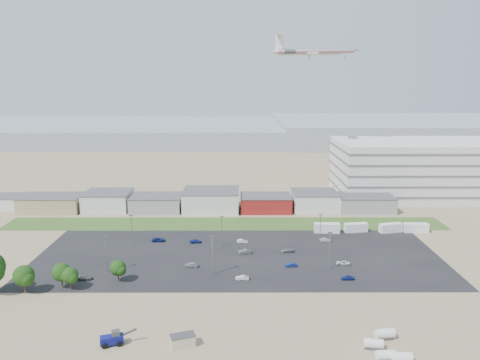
{
  "coord_description": "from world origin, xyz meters",
  "views": [
    {
      "loc": [
        5.21,
        -112.15,
        51.25
      ],
      "look_at": [
        5.54,
        22.0,
        22.76
      ],
      "focal_mm": 35.0,
      "sensor_mm": 36.0,
      "label": 1
    }
  ],
  "objects_px": {
    "parked_car_8": "(325,240)",
    "parked_car_10": "(84,277)",
    "parked_car_6": "(196,241)",
    "parked_car_2": "(347,278)",
    "box_trailer_a": "(327,228)",
    "parked_car_0": "(343,263)",
    "telehandler": "(112,338)",
    "parked_car_7": "(245,251)",
    "airliner": "(316,52)",
    "parked_car_1": "(291,265)",
    "parked_car_12": "(287,250)",
    "parked_car_9": "(159,240)",
    "portable_shed": "(183,341)",
    "parked_car_13": "(242,278)",
    "storage_tank_nw": "(374,343)",
    "parked_car_11": "(243,241)"
  },
  "relations": [
    {
      "from": "box_trailer_a",
      "to": "parked_car_10",
      "type": "distance_m",
      "value": 81.14
    },
    {
      "from": "airliner",
      "to": "parked_car_1",
      "type": "xyz_separation_m",
      "value": [
        -18.64,
        -85.73,
        -63.11
      ]
    },
    {
      "from": "parked_car_2",
      "to": "parked_car_11",
      "type": "relative_size",
      "value": 0.93
    },
    {
      "from": "parked_car_6",
      "to": "parked_car_10",
      "type": "distance_m",
      "value": 39.12
    },
    {
      "from": "parked_car_11",
      "to": "parked_car_12",
      "type": "height_order",
      "value": "parked_car_11"
    },
    {
      "from": "parked_car_1",
      "to": "parked_car_6",
      "type": "distance_m",
      "value": 34.82
    },
    {
      "from": "parked_car_2",
      "to": "parked_car_6",
      "type": "xyz_separation_m",
      "value": [
        -42.51,
        28.67,
        -0.03
      ]
    },
    {
      "from": "parked_car_0",
      "to": "parked_car_9",
      "type": "relative_size",
      "value": 0.93
    },
    {
      "from": "parked_car_0",
      "to": "parked_car_9",
      "type": "distance_m",
      "value": 59.26
    },
    {
      "from": "airliner",
      "to": "parked_car_1",
      "type": "bearing_deg",
      "value": -92.13
    },
    {
      "from": "parked_car_6",
      "to": "parked_car_8",
      "type": "xyz_separation_m",
      "value": [
        41.98,
        1.12,
        0.1
      ]
    },
    {
      "from": "storage_tank_nw",
      "to": "airliner",
      "type": "height_order",
      "value": "airliner"
    },
    {
      "from": "box_trailer_a",
      "to": "telehandler",
      "type": "bearing_deg",
      "value": -125.01
    },
    {
      "from": "parked_car_1",
      "to": "parked_car_10",
      "type": "xyz_separation_m",
      "value": [
        -55.42,
        -8.62,
        0.07
      ]
    },
    {
      "from": "airliner",
      "to": "parked_car_6",
      "type": "bearing_deg",
      "value": -115.51
    },
    {
      "from": "parked_car_11",
      "to": "box_trailer_a",
      "type": "bearing_deg",
      "value": -68.74
    },
    {
      "from": "parked_car_0",
      "to": "parked_car_8",
      "type": "bearing_deg",
      "value": -168.43
    },
    {
      "from": "parked_car_11",
      "to": "telehandler",
      "type": "bearing_deg",
      "value": 157.49
    },
    {
      "from": "parked_car_2",
      "to": "parked_car_12",
      "type": "distance_m",
      "value": 24.54
    },
    {
      "from": "box_trailer_a",
      "to": "parked_car_13",
      "type": "bearing_deg",
      "value": -123.61
    },
    {
      "from": "telehandler",
      "to": "parked_car_13",
      "type": "bearing_deg",
      "value": 33.55
    },
    {
      "from": "parked_car_8",
      "to": "parked_car_10",
      "type": "bearing_deg",
      "value": 115.44
    },
    {
      "from": "telehandler",
      "to": "parked_car_8",
      "type": "relative_size",
      "value": 1.87
    },
    {
      "from": "parked_car_10",
      "to": "parked_car_12",
      "type": "xyz_separation_m",
      "value": [
        55.52,
        20.1,
        -0.07
      ]
    },
    {
      "from": "parked_car_0",
      "to": "parked_car_12",
      "type": "relative_size",
      "value": 1.05
    },
    {
      "from": "parked_car_6",
      "to": "parked_car_0",
      "type": "bearing_deg",
      "value": -118.73
    },
    {
      "from": "parked_car_1",
      "to": "parked_car_7",
      "type": "xyz_separation_m",
      "value": [
        -12.85,
        10.37,
        0.1
      ]
    },
    {
      "from": "parked_car_1",
      "to": "parked_car_12",
      "type": "xyz_separation_m",
      "value": [
        0.1,
        11.47,
        0.0
      ]
    },
    {
      "from": "parked_car_8",
      "to": "parked_car_9",
      "type": "height_order",
      "value": "parked_car_8"
    },
    {
      "from": "storage_tank_nw",
      "to": "parked_car_8",
      "type": "height_order",
      "value": "storage_tank_nw"
    },
    {
      "from": "portable_shed",
      "to": "parked_car_6",
      "type": "distance_m",
      "value": 60.21
    },
    {
      "from": "airliner",
      "to": "parked_car_12",
      "type": "distance_m",
      "value": 99.2
    },
    {
      "from": "portable_shed",
      "to": "parked_car_12",
      "type": "xyz_separation_m",
      "value": [
        25.84,
        51.75,
        -0.68
      ]
    },
    {
      "from": "parked_car_11",
      "to": "parked_car_9",
      "type": "bearing_deg",
      "value": 88.24
    },
    {
      "from": "parked_car_9",
      "to": "parked_car_11",
      "type": "height_order",
      "value": "parked_car_11"
    },
    {
      "from": "portable_shed",
      "to": "parked_car_10",
      "type": "bearing_deg",
      "value": 114.29
    },
    {
      "from": "portable_shed",
      "to": "parked_car_12",
      "type": "height_order",
      "value": "portable_shed"
    },
    {
      "from": "parked_car_2",
      "to": "parked_car_8",
      "type": "relative_size",
      "value": 0.89
    },
    {
      "from": "parked_car_0",
      "to": "parked_car_8",
      "type": "xyz_separation_m",
      "value": [
        -1.58,
        19.52,
        0.09
      ]
    },
    {
      "from": "parked_car_9",
      "to": "parked_car_13",
      "type": "relative_size",
      "value": 1.22
    },
    {
      "from": "parked_car_11",
      "to": "parked_car_2",
      "type": "bearing_deg",
      "value": -134.94
    },
    {
      "from": "box_trailer_a",
      "to": "parked_car_6",
      "type": "height_order",
      "value": "box_trailer_a"
    },
    {
      "from": "parked_car_6",
      "to": "parked_car_7",
      "type": "distance_m",
      "value": 18.38
    },
    {
      "from": "parked_car_6",
      "to": "parked_car_13",
      "type": "bearing_deg",
      "value": -158.52
    },
    {
      "from": "parked_car_0",
      "to": "storage_tank_nw",
      "type": "bearing_deg",
      "value": 2.44
    },
    {
      "from": "parked_car_6",
      "to": "parked_car_13",
      "type": "distance_m",
      "value": 32.29
    },
    {
      "from": "parked_car_6",
      "to": "parked_car_2",
      "type": "bearing_deg",
      "value": -129.82
    },
    {
      "from": "parked_car_10",
      "to": "parked_car_2",
      "type": "bearing_deg",
      "value": -89.78
    },
    {
      "from": "parked_car_10",
      "to": "parked_car_13",
      "type": "distance_m",
      "value": 41.64
    },
    {
      "from": "airliner",
      "to": "parked_car_1",
      "type": "relative_size",
      "value": 11.69
    }
  ]
}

